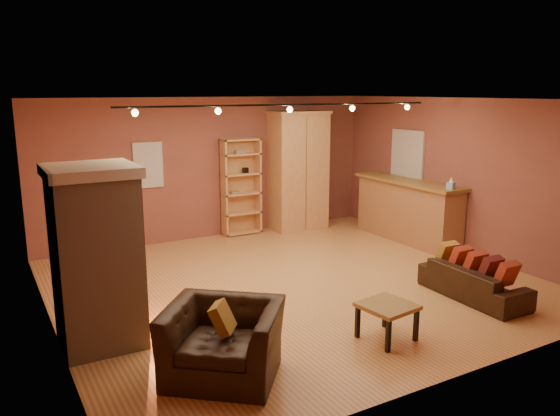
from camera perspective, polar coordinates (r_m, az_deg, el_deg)
floor at (r=8.55m, az=1.65°, el=-7.84°), size 7.00×7.00×0.00m
ceiling at (r=8.03m, az=1.77°, el=11.27°), size 7.00×7.00×0.00m
back_wall at (r=11.04m, az=-7.11°, el=4.16°), size 7.00×0.02×2.80m
left_wall at (r=7.06m, az=-23.37°, el=-1.35°), size 0.02×6.50×2.80m
right_wall at (r=10.41m, az=18.44°, el=3.14°), size 0.02×6.50×2.80m
fireplace at (r=6.63m, az=-18.57°, el=-4.85°), size 1.01×0.98×2.12m
back_window at (r=10.58m, az=-13.62°, el=4.38°), size 0.56×0.04×0.86m
bookcase at (r=11.23m, az=-4.22°, el=2.32°), size 0.81×0.31×1.98m
armoire at (r=11.60m, az=1.92°, el=3.94°), size 1.23×0.70×2.51m
bar_counter at (r=11.04m, az=13.20°, el=-0.21°), size 0.67×2.54×1.21m
tissue_box at (r=10.11m, az=17.44°, el=2.39°), size 0.14×0.14×0.21m
right_window at (r=11.33m, az=13.16°, el=5.42°), size 0.05×0.90×1.00m
loveseat at (r=8.34m, az=19.61°, el=-6.63°), size 0.53×1.64×0.71m
armchair at (r=5.81m, az=-5.99°, el=-12.51°), size 1.38×1.33×1.02m
coffee_table at (r=6.73m, az=11.15°, el=-10.33°), size 0.66×0.66×0.44m
track_rail at (r=8.20m, az=1.03°, el=10.53°), size 5.20×0.09×0.13m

